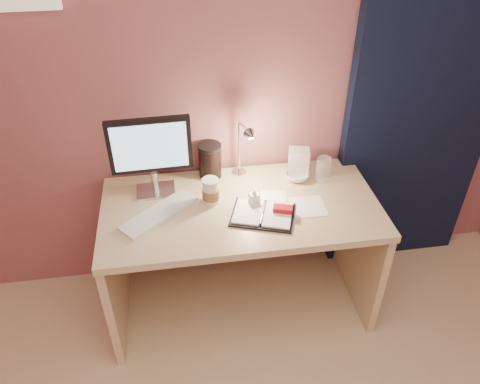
{
  "coord_description": "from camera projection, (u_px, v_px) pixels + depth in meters",
  "views": [
    {
      "loc": [
        -0.29,
        -0.46,
        2.18
      ],
      "look_at": [
        -0.01,
        1.33,
        0.85
      ],
      "focal_mm": 35.0,
      "sensor_mm": 36.0,
      "label": 1
    }
  ],
  "objects": [
    {
      "name": "desk_lamp",
      "position": [
        237.0,
        148.0,
        2.39
      ],
      "size": [
        0.12,
        0.21,
        0.34
      ],
      "rotation": [
        0.0,
        0.0,
        0.28
      ],
      "color": "silver",
      "rests_on": "desk"
    },
    {
      "name": "lotion_bottle",
      "position": [
        254.0,
        196.0,
        2.33
      ],
      "size": [
        0.05,
        0.06,
        0.1
      ],
      "primitive_type": "imported",
      "rotation": [
        0.0,
        0.0,
        0.18
      ],
      "color": "silver",
      "rests_on": "desk"
    },
    {
      "name": "planner",
      "position": [
        265.0,
        214.0,
        2.28
      ],
      "size": [
        0.36,
        0.31,
        0.05
      ],
      "rotation": [
        0.0,
        0.0,
        -0.33
      ],
      "color": "black",
      "rests_on": "desk"
    },
    {
      "name": "desk",
      "position": [
        239.0,
        230.0,
        2.55
      ],
      "size": [
        1.4,
        0.7,
        0.73
      ],
      "color": "#C6B18C",
      "rests_on": "ground"
    },
    {
      "name": "paper_c",
      "position": [
        252.0,
        210.0,
        2.33
      ],
      "size": [
        0.2,
        0.2,
        0.0
      ],
      "primitive_type": "cube",
      "rotation": [
        0.0,
        0.0,
        1.03
      ],
      "color": "white",
      "rests_on": "desk"
    },
    {
      "name": "coffee_cup",
      "position": [
        211.0,
        192.0,
        2.34
      ],
      "size": [
        0.09,
        0.09,
        0.14
      ],
      "color": "silver",
      "rests_on": "desk"
    },
    {
      "name": "bowl",
      "position": [
        297.0,
        176.0,
        2.53
      ],
      "size": [
        0.15,
        0.15,
        0.04
      ],
      "primitive_type": "imported",
      "rotation": [
        0.0,
        0.0,
        -0.1
      ],
      "color": "white",
      "rests_on": "desk"
    },
    {
      "name": "product_box",
      "position": [
        299.0,
        163.0,
        2.53
      ],
      "size": [
        0.12,
        0.11,
        0.16
      ],
      "primitive_type": "cube",
      "rotation": [
        0.0,
        0.0,
        -0.21
      ],
      "color": "silver",
      "rests_on": "desk"
    },
    {
      "name": "dark_jar",
      "position": [
        210.0,
        162.0,
        2.52
      ],
      "size": [
        0.12,
        0.12,
        0.17
      ],
      "primitive_type": "cylinder",
      "color": "black",
      "rests_on": "desk"
    },
    {
      "name": "room",
      "position": [
        409.0,
        93.0,
        2.48
      ],
      "size": [
        3.5,
        3.5,
        3.5
      ],
      "color": "#C6B28E",
      "rests_on": "ground"
    },
    {
      "name": "keyboard",
      "position": [
        159.0,
        213.0,
        2.29
      ],
      "size": [
        0.4,
        0.36,
        0.02
      ],
      "primitive_type": "cube",
      "rotation": [
        0.0,
        0.0,
        0.69
      ],
      "color": "silver",
      "rests_on": "desk"
    },
    {
      "name": "clear_cup",
      "position": [
        323.0,
        169.0,
        2.5
      ],
      "size": [
        0.08,
        0.08,
        0.14
      ],
      "primitive_type": "cylinder",
      "color": "white",
      "rests_on": "desk"
    },
    {
      "name": "monitor",
      "position": [
        151.0,
        150.0,
        2.3
      ],
      "size": [
        0.41,
        0.15,
        0.43
      ],
      "rotation": [
        0.0,
        0.0,
        0.03
      ],
      "color": "silver",
      "rests_on": "desk"
    },
    {
      "name": "paper_a",
      "position": [
        308.0,
        207.0,
        2.34
      ],
      "size": [
        0.17,
        0.17,
        0.0
      ],
      "primitive_type": "cube",
      "rotation": [
        0.0,
        0.0,
        -0.02
      ],
      "color": "white",
      "rests_on": "desk"
    },
    {
      "name": "paper_b",
      "position": [
        273.0,
        198.0,
        2.4
      ],
      "size": [
        0.16,
        0.16,
        0.0
      ],
      "primitive_type": "cube",
      "rotation": [
        0.0,
        0.0,
        -0.22
      ],
      "color": "white",
      "rests_on": "desk"
    }
  ]
}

